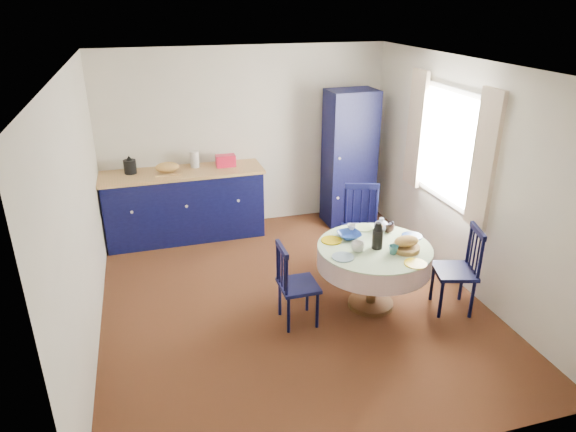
% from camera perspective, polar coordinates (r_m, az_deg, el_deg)
% --- Properties ---
extents(floor, '(4.50, 4.50, 0.00)m').
position_cam_1_polar(floor, '(5.74, 0.30, -9.24)').
color(floor, black).
rests_on(floor, ground).
extents(ceiling, '(4.50, 4.50, 0.00)m').
position_cam_1_polar(ceiling, '(4.88, 0.36, 16.36)').
color(ceiling, white).
rests_on(ceiling, wall_back).
extents(wall_back, '(4.00, 0.02, 2.50)m').
position_cam_1_polar(wall_back, '(7.27, -4.68, 8.57)').
color(wall_back, beige).
rests_on(wall_back, floor).
extents(wall_left, '(0.02, 4.50, 2.50)m').
position_cam_1_polar(wall_left, '(5.04, -22.07, 0.10)').
color(wall_left, beige).
rests_on(wall_left, floor).
extents(wall_right, '(0.02, 4.50, 2.50)m').
position_cam_1_polar(wall_right, '(6.02, 18.99, 4.22)').
color(wall_right, beige).
rests_on(wall_right, floor).
extents(window, '(0.10, 1.74, 1.45)m').
position_cam_1_polar(window, '(6.15, 17.42, 7.50)').
color(window, white).
rests_on(window, wall_right).
extents(kitchen_counter, '(2.15, 0.69, 1.19)m').
position_cam_1_polar(kitchen_counter, '(7.11, -11.45, 1.39)').
color(kitchen_counter, black).
rests_on(kitchen_counter, floor).
extents(pantry_cabinet, '(0.69, 0.51, 1.92)m').
position_cam_1_polar(pantry_cabinet, '(7.37, 6.82, 6.37)').
color(pantry_cabinet, black).
rests_on(pantry_cabinet, floor).
extents(dining_table, '(1.19, 1.18, 0.99)m').
position_cam_1_polar(dining_table, '(5.42, 9.61, -4.44)').
color(dining_table, '#542B18').
rests_on(dining_table, floor).
extents(chair_left, '(0.38, 0.40, 0.88)m').
position_cam_1_polar(chair_left, '(5.16, 0.75, -7.55)').
color(chair_left, black).
rests_on(chair_left, floor).
extents(chair_far, '(0.57, 0.56, 1.03)m').
position_cam_1_polar(chair_far, '(6.23, 8.13, -1.28)').
color(chair_far, black).
rests_on(chair_far, floor).
extents(chair_right, '(0.50, 0.51, 0.94)m').
position_cam_1_polar(chair_right, '(5.64, 18.43, -5.61)').
color(chair_right, black).
rests_on(chair_right, floor).
extents(mug_a, '(0.13, 0.13, 0.10)m').
position_cam_1_polar(mug_a, '(5.22, 7.77, -3.42)').
color(mug_a, silver).
rests_on(mug_a, dining_table).
extents(mug_b, '(0.10, 0.10, 0.09)m').
position_cam_1_polar(mug_b, '(5.23, 11.62, -3.69)').
color(mug_b, '#347179').
rests_on(mug_b, dining_table).
extents(mug_c, '(0.13, 0.13, 0.10)m').
position_cam_1_polar(mug_c, '(5.70, 11.09, -1.25)').
color(mug_c, black).
rests_on(mug_c, dining_table).
extents(mug_d, '(0.10, 0.10, 0.09)m').
position_cam_1_polar(mug_d, '(5.62, 7.07, -1.38)').
color(mug_d, silver).
rests_on(mug_d, dining_table).
extents(cobalt_bowl, '(0.25, 0.25, 0.06)m').
position_cam_1_polar(cobalt_bowl, '(5.50, 6.81, -2.13)').
color(cobalt_bowl, navy).
rests_on(cobalt_bowl, dining_table).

